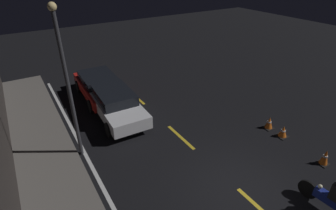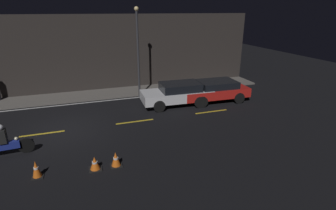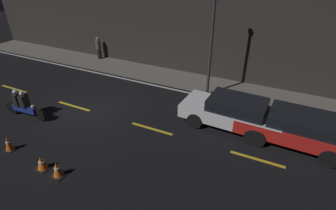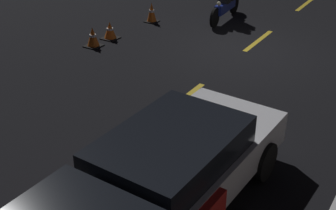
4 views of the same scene
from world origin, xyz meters
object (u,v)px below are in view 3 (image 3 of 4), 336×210
(motorcycle, at_px, (23,105))
(traffic_cone_near, at_px, (8,143))
(traffic_cone_mid, at_px, (42,163))
(traffic_cone_far, at_px, (57,169))
(taxi_red, at_px, (295,127))
(sedan_white, at_px, (233,112))
(pedestrian, at_px, (99,48))
(street_lamp, at_px, (212,36))

(motorcycle, bearing_deg, traffic_cone_near, -55.85)
(motorcycle, relative_size, traffic_cone_mid, 4.48)
(traffic_cone_far, bearing_deg, taxi_red, 38.13)
(sedan_white, relative_size, motorcycle, 1.87)
(traffic_cone_far, height_order, pedestrian, pedestrian)
(motorcycle, height_order, traffic_cone_near, motorcycle)
(sedan_white, bearing_deg, motorcycle, 23.60)
(motorcycle, height_order, traffic_cone_far, motorcycle)
(traffic_cone_near, distance_m, street_lamp, 9.87)
(traffic_cone_near, distance_m, traffic_cone_far, 2.75)
(traffic_cone_mid, height_order, traffic_cone_far, traffic_cone_far)
(motorcycle, height_order, traffic_cone_mid, motorcycle)
(taxi_red, relative_size, traffic_cone_far, 7.59)
(taxi_red, xyz_separation_m, motorcycle, (-11.36, -3.44, -0.09))
(traffic_cone_near, height_order, traffic_cone_far, traffic_cone_near)
(motorcycle, bearing_deg, traffic_cone_mid, -35.11)
(sedan_white, xyz_separation_m, traffic_cone_far, (-4.59, -5.59, -0.48))
(taxi_red, distance_m, traffic_cone_mid, 9.63)
(taxi_red, relative_size, traffic_cone_near, 6.82)
(traffic_cone_near, relative_size, street_lamp, 0.11)
(traffic_cone_mid, bearing_deg, sedan_white, 46.17)
(street_lamp, bearing_deg, traffic_cone_near, -125.32)
(motorcycle, relative_size, traffic_cone_far, 4.05)
(taxi_red, xyz_separation_m, street_lamp, (-4.38, 2.32, 2.50))
(traffic_cone_near, height_order, pedestrian, pedestrian)
(pedestrian, bearing_deg, sedan_white, -21.60)
(taxi_red, bearing_deg, motorcycle, 18.64)
(traffic_cone_near, bearing_deg, sedan_white, 36.39)
(sedan_white, distance_m, taxi_red, 2.50)
(pedestrian, xyz_separation_m, street_lamp, (8.79, -1.94, 2.35))
(traffic_cone_far, bearing_deg, traffic_cone_near, 176.12)
(taxi_red, distance_m, traffic_cone_far, 9.02)
(sedan_white, bearing_deg, traffic_cone_near, 38.61)
(street_lamp, bearing_deg, motorcycle, -140.47)
(traffic_cone_mid, height_order, street_lamp, street_lamp)
(sedan_white, relative_size, traffic_cone_far, 7.57)
(street_lamp, bearing_deg, taxi_red, -27.87)
(sedan_white, relative_size, traffic_cone_near, 6.80)
(taxi_red, height_order, traffic_cone_far, taxi_red)
(sedan_white, relative_size, pedestrian, 2.85)
(traffic_cone_near, xyz_separation_m, traffic_cone_far, (2.75, -0.19, -0.03))
(street_lamp, bearing_deg, pedestrian, 167.56)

